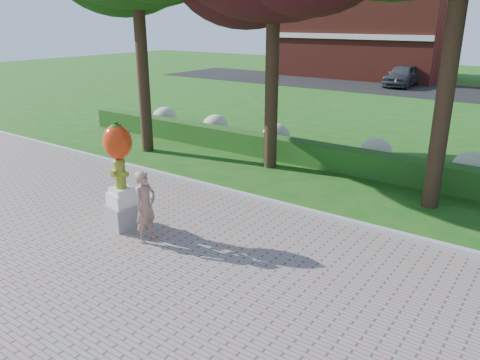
# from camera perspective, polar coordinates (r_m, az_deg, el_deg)

# --- Properties ---
(ground) EXTENTS (100.00, 100.00, 0.00)m
(ground) POSITION_cam_1_polar(r_m,az_deg,el_deg) (10.71, -4.51, -8.05)
(ground) COLOR #165314
(ground) RESTS_ON ground
(walkway) EXTENTS (40.00, 14.00, 0.04)m
(walkway) POSITION_cam_1_polar(r_m,az_deg,el_deg) (8.53, -22.90, -17.35)
(walkway) COLOR gray
(walkway) RESTS_ON ground
(curb) EXTENTS (40.00, 0.18, 0.15)m
(curb) POSITION_cam_1_polar(r_m,az_deg,el_deg) (12.90, 4.08, -2.81)
(curb) COLOR #ADADA5
(curb) RESTS_ON ground
(lawn_hedge) EXTENTS (24.00, 0.70, 0.80)m
(lawn_hedge) POSITION_cam_1_polar(r_m,az_deg,el_deg) (16.16, 11.62, 2.61)
(lawn_hedge) COLOR #1D4F16
(lawn_hedge) RESTS_ON ground
(hydrangea_row) EXTENTS (20.10, 1.10, 0.99)m
(hydrangea_row) POSITION_cam_1_polar(r_m,az_deg,el_deg) (16.81, 14.85, 3.53)
(hydrangea_row) COLOR #B6B58B
(hydrangea_row) RESTS_ON ground
(street) EXTENTS (50.00, 8.00, 0.02)m
(street) POSITION_cam_1_polar(r_m,az_deg,el_deg) (36.10, 25.82, 9.48)
(street) COLOR black
(street) RESTS_ON ground
(building_left) EXTENTS (14.00, 8.00, 7.00)m
(building_left) POSITION_cam_1_polar(r_m,az_deg,el_deg) (44.33, 14.86, 16.71)
(building_left) COLOR maroon
(building_left) RESTS_ON ground
(hydrant_sculpture) EXTENTS (0.83, 0.83, 2.61)m
(hydrant_sculpture) POSITION_cam_1_polar(r_m,az_deg,el_deg) (11.42, -14.42, 0.87)
(hydrant_sculpture) COLOR gray
(hydrant_sculpture) RESTS_ON walkway
(woman) EXTENTS (0.46, 0.65, 1.67)m
(woman) POSITION_cam_1_polar(r_m,az_deg,el_deg) (10.74, -11.47, -3.18)
(woman) COLOR tan
(woman) RESTS_ON walkway
(parked_car) EXTENTS (1.92, 4.72, 1.60)m
(parked_car) POSITION_cam_1_polar(r_m,az_deg,el_deg) (38.06, 19.22, 11.95)
(parked_car) COLOR #44484C
(parked_car) RESTS_ON street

